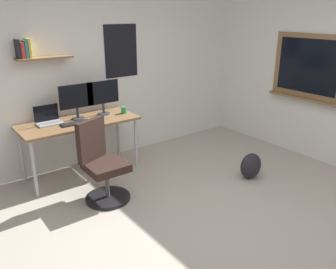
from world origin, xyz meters
TOP-DOWN VIEW (x-y plane):
  - ground_plane at (0.00, 0.00)m, footprint 5.20×5.20m
  - wall_back at (-0.00, 2.45)m, footprint 5.00×0.30m
  - desk at (-0.57, 2.05)m, footprint 1.52×0.63m
  - office_chair at (-0.66, 1.29)m, footprint 0.53×0.55m
  - laptop at (-0.92, 2.20)m, footprint 0.31×0.21m
  - monitor_primary at (-0.54, 2.16)m, footprint 0.46×0.17m
  - monitor_secondary at (-0.16, 2.16)m, footprint 0.46×0.17m
  - keyboard at (-0.65, 1.98)m, footprint 0.37×0.13m
  - computer_mouse at (-0.37, 1.98)m, footprint 0.10×0.06m
  - coffee_mug at (0.08, 2.03)m, footprint 0.08×0.08m
  - backpack at (1.14, 0.60)m, footprint 0.32×0.22m

SIDE VIEW (x-z plane):
  - ground_plane at x=0.00m, z-range 0.00..0.00m
  - backpack at x=1.14m, z-range 0.00..0.34m
  - office_chair at x=-0.66m, z-range -0.07..0.88m
  - desk at x=-0.57m, z-range 0.30..1.04m
  - keyboard at x=-0.65m, z-range 0.74..0.76m
  - computer_mouse at x=-0.37m, z-range 0.74..0.78m
  - coffee_mug at x=0.08m, z-range 0.74..0.84m
  - laptop at x=-0.92m, z-range 0.69..0.91m
  - monitor_primary at x=-0.54m, z-range 0.78..1.25m
  - monitor_secondary at x=-0.16m, z-range 0.78..1.25m
  - wall_back at x=0.00m, z-range 0.00..2.60m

